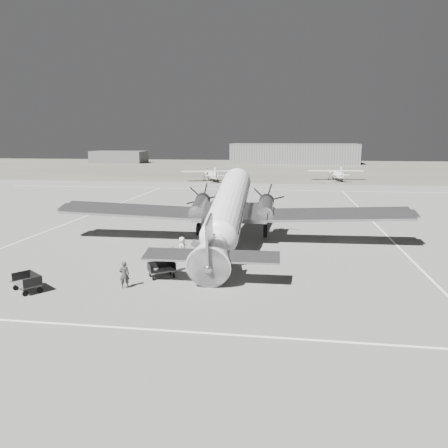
{
  "coord_description": "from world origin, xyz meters",
  "views": [
    {
      "loc": [
        3.45,
        -31.14,
        8.19
      ],
      "look_at": [
        -1.02,
        -0.87,
        2.2
      ],
      "focal_mm": 35.0,
      "sensor_mm": 36.0,
      "label": 1
    }
  ],
  "objects": [
    {
      "name": "ground",
      "position": [
        0.0,
        0.0,
        0.0
      ],
      "size": [
        260.0,
        260.0,
        0.0
      ],
      "primitive_type": "plane",
      "color": "slate",
      "rests_on": "ground"
    },
    {
      "name": "taxi_line_near",
      "position": [
        0.0,
        -14.0,
        0.01
      ],
      "size": [
        60.0,
        0.15,
        0.01
      ],
      "primitive_type": "cube",
      "color": "white",
      "rests_on": "ground"
    },
    {
      "name": "taxi_line_right",
      "position": [
        12.0,
        0.0,
        0.01
      ],
      "size": [
        0.15,
        80.0,
        0.01
      ],
      "primitive_type": "cube",
      "color": "white",
      "rests_on": "ground"
    },
    {
      "name": "taxi_line_left",
      "position": [
        -18.0,
        10.0,
        0.01
      ],
      "size": [
        0.15,
        60.0,
        0.01
      ],
      "primitive_type": "cube",
      "color": "white",
      "rests_on": "ground"
    },
    {
      "name": "taxi_line_horizon",
      "position": [
        0.0,
        40.0,
        0.01
      ],
      "size": [
        90.0,
        0.15,
        0.01
      ],
      "primitive_type": "cube",
      "color": "white",
      "rests_on": "ground"
    },
    {
      "name": "grass_infield",
      "position": [
        0.0,
        95.0,
        0.0
      ],
      "size": [
        260.0,
        90.0,
        0.01
      ],
      "primitive_type": "cube",
      "color": "#626053",
      "rests_on": "ground"
    },
    {
      "name": "hangar_main",
      "position": [
        5.0,
        120.0,
        3.3
      ],
      "size": [
        42.0,
        14.0,
        6.6
      ],
      "color": "slate",
      "rests_on": "ground"
    },
    {
      "name": "shed_secondary",
      "position": [
        -55.0,
        115.0,
        2.0
      ],
      "size": [
        18.0,
        10.0,
        4.0
      ],
      "primitive_type": "cube",
      "color": "#4F4F4F",
      "rests_on": "ground"
    },
    {
      "name": "dc3_airliner",
      "position": [
        -1.02,
        1.13,
        2.74
      ],
      "size": [
        29.24,
        20.67,
        5.47
      ],
      "primitive_type": null,
      "rotation": [
        0.0,
        0.0,
        0.03
      ],
      "color": "#A7A7AA",
      "rests_on": "ground"
    },
    {
      "name": "light_plane_left",
      "position": [
        -11.61,
        53.2,
        1.17
      ],
      "size": [
        13.77,
        12.54,
        2.34
      ],
      "primitive_type": null,
      "rotation": [
        0.0,
        0.0,
        0.36
      ],
      "color": "white",
      "rests_on": "ground"
    },
    {
      "name": "light_plane_right",
      "position": [
        12.83,
        58.73,
        1.14
      ],
      "size": [
        11.92,
        10.1,
        2.28
      ],
      "primitive_type": null,
      "rotation": [
        0.0,
        0.0,
        0.11
      ],
      "color": "white",
      "rests_on": "ground"
    },
    {
      "name": "baggage_cart_near",
      "position": [
        -3.92,
        -6.81,
        0.46
      ],
      "size": [
        2.0,
        1.84,
        0.92
      ],
      "primitive_type": null,
      "rotation": [
        0.0,
        0.0,
        0.55
      ],
      "color": "#4F4F4F",
      "rests_on": "ground"
    },
    {
      "name": "baggage_cart_far",
      "position": [
        -10.44,
        -10.31,
        0.49
      ],
      "size": [
        2.12,
        2.01,
        0.98
      ],
      "primitive_type": null,
      "rotation": [
        0.0,
        0.0,
        -0.64
      ],
      "color": "#4F4F4F",
      "rests_on": "ground"
    },
    {
      "name": "ground_crew",
      "position": [
        -5.42,
        -8.96,
        0.77
      ],
      "size": [
        0.66,
        0.57,
        1.53
      ],
      "primitive_type": "imported",
      "rotation": [
        0.0,
        0.0,
        3.59
      ],
      "color": "#313131",
      "rests_on": "ground"
    },
    {
      "name": "ramp_agent",
      "position": [
        -3.56,
        -5.87,
        0.86
      ],
      "size": [
        0.88,
        1.0,
        1.71
      ],
      "primitive_type": "imported",
      "rotation": [
        0.0,
        0.0,
        1.25
      ],
      "color": "#ADADAB",
      "rests_on": "ground"
    },
    {
      "name": "passenger",
      "position": [
        -3.64,
        -2.82,
        0.8
      ],
      "size": [
        0.64,
        0.86,
        1.6
      ],
      "primitive_type": "imported",
      "rotation": [
        0.0,
        0.0,
        1.39
      ],
      "color": "silver",
      "rests_on": "ground"
    }
  ]
}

